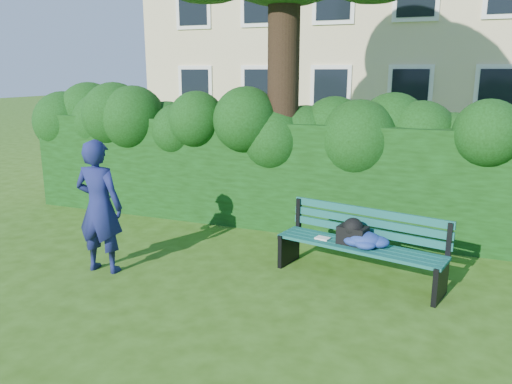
% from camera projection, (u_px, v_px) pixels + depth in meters
% --- Properties ---
extents(ground, '(80.00, 80.00, 0.00)m').
position_uv_depth(ground, '(240.00, 270.00, 6.72)').
color(ground, '#2F5011').
rests_on(ground, ground).
extents(hedge, '(10.00, 1.00, 1.80)m').
position_uv_depth(hedge, '(291.00, 174.00, 8.50)').
color(hedge, black).
rests_on(hedge, ground).
extents(park_bench, '(2.21, 1.01, 0.89)m').
position_uv_depth(park_bench, '(361.00, 242.00, 6.34)').
color(park_bench, '#10524C').
rests_on(park_bench, ground).
extents(man_reading, '(0.68, 0.48, 1.77)m').
position_uv_depth(man_reading, '(99.00, 207.00, 6.52)').
color(man_reading, navy).
rests_on(man_reading, ground).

